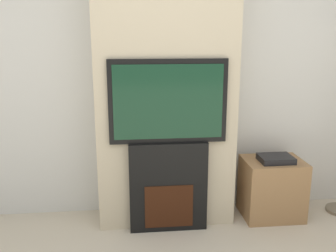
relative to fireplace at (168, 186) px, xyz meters
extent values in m
cube|color=silver|center=(0.00, 0.40, 0.99)|extent=(6.00, 0.06, 2.70)
cube|color=beige|center=(0.00, 0.19, 0.99)|extent=(1.10, 0.37, 2.70)
cube|color=black|center=(0.00, 0.00, 0.00)|extent=(0.61, 0.14, 0.72)
cube|color=#33160A|center=(0.00, -0.07, -0.14)|extent=(0.38, 0.01, 0.35)
cube|color=black|center=(0.00, 0.00, 0.68)|extent=(0.89, 0.06, 0.64)
cube|color=#143823|center=(0.00, -0.03, 0.68)|extent=(0.82, 0.01, 0.56)
cube|color=#997047|center=(0.90, 0.11, -0.11)|extent=(0.49, 0.38, 0.51)
cube|color=black|center=(0.90, 0.07, 0.17)|extent=(0.27, 0.21, 0.05)
camera|label=1|loc=(-0.29, -2.75, 1.18)|focal=40.00mm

